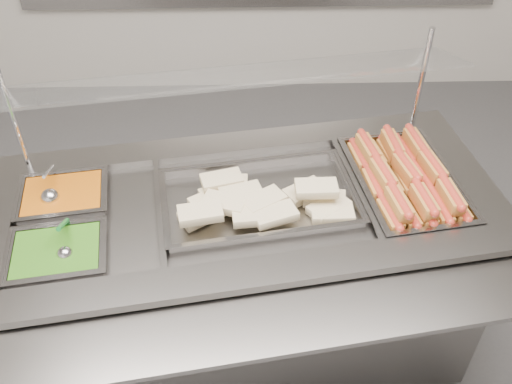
{
  "coord_description": "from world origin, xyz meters",
  "views": [
    {
      "loc": [
        -0.12,
        -1.07,
        2.1
      ],
      "look_at": [
        -0.08,
        0.36,
        0.85
      ],
      "focal_mm": 40.0,
      "sensor_mm": 36.0,
      "label": 1
    }
  ],
  "objects_px": {
    "pan_hotdogs": "(404,187)",
    "serving_spoon": "(65,249)",
    "steam_counter": "(244,279)",
    "ladle": "(50,196)",
    "sneeze_guard": "(231,80)",
    "pan_wraps": "(259,202)"
  },
  "relations": [
    {
      "from": "sneeze_guard",
      "to": "pan_hotdogs",
      "type": "bearing_deg",
      "value": -10.42
    },
    {
      "from": "pan_hotdogs",
      "to": "serving_spoon",
      "type": "distance_m",
      "value": 1.15
    },
    {
      "from": "ladle",
      "to": "serving_spoon",
      "type": "height_order",
      "value": "serving_spoon"
    },
    {
      "from": "serving_spoon",
      "to": "sneeze_guard",
      "type": "bearing_deg",
      "value": 39.79
    },
    {
      "from": "sneeze_guard",
      "to": "steam_counter",
      "type": "bearing_deg",
      "value": -81.14
    },
    {
      "from": "pan_wraps",
      "to": "ladle",
      "type": "bearing_deg",
      "value": 178.91
    },
    {
      "from": "sneeze_guard",
      "to": "ladle",
      "type": "xyz_separation_m",
      "value": [
        -0.61,
        -0.18,
        -0.33
      ]
    },
    {
      "from": "pan_hotdogs",
      "to": "pan_wraps",
      "type": "xyz_separation_m",
      "value": [
        -0.52,
        -0.08,
        0.01
      ]
    },
    {
      "from": "pan_hotdogs",
      "to": "sneeze_guard",
      "type": "bearing_deg",
      "value": 169.58
    },
    {
      "from": "pan_wraps",
      "to": "ladle",
      "type": "distance_m",
      "value": 0.7
    },
    {
      "from": "pan_hotdogs",
      "to": "serving_spoon",
      "type": "bearing_deg",
      "value": -164.25
    },
    {
      "from": "sneeze_guard",
      "to": "pan_wraps",
      "type": "distance_m",
      "value": 0.42
    },
    {
      "from": "pan_hotdogs",
      "to": "ladle",
      "type": "bearing_deg",
      "value": -176.84
    },
    {
      "from": "pan_wraps",
      "to": "ladle",
      "type": "xyz_separation_m",
      "value": [
        -0.7,
        0.01,
        0.03
      ]
    },
    {
      "from": "sneeze_guard",
      "to": "pan_wraps",
      "type": "relative_size",
      "value": 2.28
    },
    {
      "from": "steam_counter",
      "to": "pan_wraps",
      "type": "bearing_deg",
      "value": 8.86
    },
    {
      "from": "pan_hotdogs",
      "to": "serving_spoon",
      "type": "relative_size",
      "value": 3.33
    },
    {
      "from": "sneeze_guard",
      "to": "pan_hotdogs",
      "type": "distance_m",
      "value": 0.72
    },
    {
      "from": "ladle",
      "to": "pan_wraps",
      "type": "bearing_deg",
      "value": -1.09
    },
    {
      "from": "steam_counter",
      "to": "pan_hotdogs",
      "type": "distance_m",
      "value": 0.69
    },
    {
      "from": "pan_hotdogs",
      "to": "ladle",
      "type": "distance_m",
      "value": 1.22
    },
    {
      "from": "steam_counter",
      "to": "ladle",
      "type": "bearing_deg",
      "value": 178.06
    }
  ]
}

